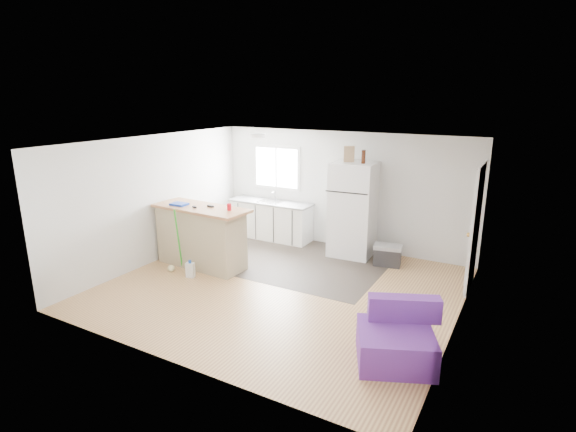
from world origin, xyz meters
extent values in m
cube|color=#A06A43|center=(0.00, 0.00, -0.01)|extent=(5.50, 5.00, 0.01)
cube|color=white|center=(0.00, 0.00, 2.40)|extent=(5.50, 5.00, 0.01)
cube|color=silver|center=(0.00, 2.50, 1.20)|extent=(5.50, 0.01, 2.40)
cube|color=silver|center=(0.00, -2.50, 1.20)|extent=(5.50, 0.01, 2.40)
cube|color=silver|center=(-2.75, 0.00, 1.20)|extent=(0.01, 5.00, 2.40)
cube|color=silver|center=(2.75, 0.00, 1.20)|extent=(0.01, 5.00, 2.40)
cube|color=#372F29|center=(-0.73, 1.25, 0.00)|extent=(4.05, 2.50, 0.00)
cube|color=white|center=(-1.55, 2.49, 1.55)|extent=(1.18, 0.04, 0.98)
cube|color=white|center=(-1.55, 2.47, 1.55)|extent=(1.05, 0.01, 0.85)
cube|color=white|center=(-1.55, 2.46, 1.55)|extent=(0.03, 0.02, 0.85)
cube|color=white|center=(2.72, 1.55, 1.01)|extent=(0.05, 0.82, 2.03)
cube|color=white|center=(2.73, 1.55, 1.02)|extent=(0.03, 0.92, 2.10)
sphere|color=gold|center=(2.67, 1.23, 1.00)|extent=(0.07, 0.07, 0.07)
cylinder|color=white|center=(-1.20, 1.20, 2.36)|extent=(0.30, 0.30, 0.07)
cube|color=white|center=(-1.54, 2.21, 0.40)|extent=(1.83, 0.56, 0.81)
cube|color=slate|center=(-1.54, 2.21, 0.82)|extent=(1.89, 0.60, 0.04)
cube|color=silver|center=(-1.54, 2.18, 0.82)|extent=(0.51, 0.39, 0.05)
cube|color=tan|center=(-1.80, 0.15, 0.55)|extent=(1.72, 0.69, 1.09)
cube|color=tan|center=(-1.77, 0.15, 1.12)|extent=(1.89, 0.81, 0.05)
cube|color=white|center=(0.42, 2.10, 0.93)|extent=(0.87, 0.82, 1.86)
cube|color=black|center=(0.42, 1.71, 1.34)|extent=(0.82, 0.07, 0.02)
cube|color=silver|center=(0.09, 1.70, 1.58)|extent=(0.03, 0.02, 0.34)
cube|color=silver|center=(0.09, 1.70, 0.76)|extent=(0.03, 0.02, 0.65)
cube|color=#29292C|center=(1.23, 1.87, 0.16)|extent=(0.54, 0.41, 0.33)
cube|color=gray|center=(1.23, 1.87, 0.36)|extent=(0.57, 0.44, 0.07)
cube|color=#652D92|center=(2.26, -1.18, 0.21)|extent=(1.14, 1.11, 0.41)
cube|color=#652D92|center=(2.26, -0.87, 0.57)|extent=(0.89, 0.54, 0.31)
cube|color=silver|center=(-1.62, -0.39, 0.13)|extent=(0.17, 0.14, 0.27)
cylinder|color=blue|center=(-1.62, -0.39, 0.29)|extent=(0.06, 0.06, 0.05)
cylinder|color=green|center=(-1.99, -0.25, 0.61)|extent=(0.18, 0.29, 1.15)
sphere|color=beige|center=(-2.10, -0.36, 0.06)|extent=(0.13, 0.13, 0.13)
cylinder|color=red|center=(-1.17, 0.20, 1.20)|extent=(0.10, 0.10, 0.12)
cube|color=#1237AE|center=(-2.20, 0.06, 1.16)|extent=(0.31, 0.23, 0.04)
cube|color=black|center=(-1.61, 0.23, 1.16)|extent=(0.15, 0.08, 0.03)
cube|color=black|center=(-1.83, 0.05, 1.15)|extent=(0.11, 0.08, 0.03)
cube|color=#9E7C5A|center=(0.30, 2.08, 2.01)|extent=(0.22, 0.17, 0.30)
cylinder|color=#3B180A|center=(0.61, 2.01, 1.99)|extent=(0.07, 0.07, 0.25)
cylinder|color=#3B180A|center=(0.61, 2.04, 1.99)|extent=(0.09, 0.09, 0.25)
camera|label=1|loc=(3.47, -5.96, 3.13)|focal=28.00mm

